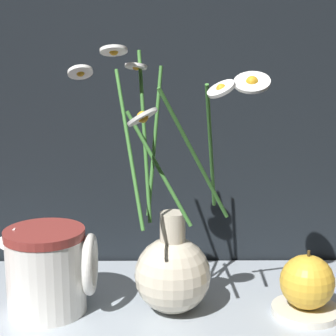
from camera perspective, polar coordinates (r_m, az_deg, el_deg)
ground_plane at (r=0.84m, az=-0.27°, el=-14.64°), size 6.00×6.00×0.00m
shelf at (r=0.83m, az=-0.27°, el=-14.27°), size 0.84×0.35×0.01m
vase_with_flowers at (r=0.79m, az=0.65°, el=-9.78°), size 0.26×0.17×0.37m
ceramic_pitcher at (r=0.81m, az=-11.91°, el=-9.78°), size 0.14×0.11×0.13m
saucer_plate at (r=0.83m, az=13.98°, el=-13.86°), size 0.10×0.10×0.01m
orange_fruit at (r=0.82m, az=14.14°, el=-11.15°), size 0.08×0.08×0.08m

